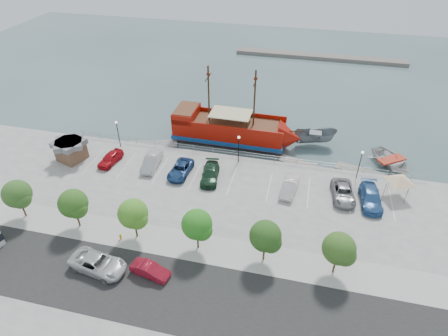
# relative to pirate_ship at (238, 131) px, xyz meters

# --- Properties ---
(ground) EXTENTS (160.00, 160.00, 0.00)m
(ground) POSITION_rel_pirate_ship_xyz_m (1.38, -13.22, -2.11)
(ground) COLOR #3C5256
(street) EXTENTS (100.00, 8.00, 0.04)m
(street) POSITION_rel_pirate_ship_xyz_m (1.38, -29.22, -1.10)
(street) COLOR black
(street) RESTS_ON land_slab
(sidewalk) EXTENTS (100.00, 4.00, 0.05)m
(sidewalk) POSITION_rel_pirate_ship_xyz_m (1.38, -23.22, -1.09)
(sidewalk) COLOR #AAA9A8
(sidewalk) RESTS_ON land_slab
(seawall_railing) EXTENTS (50.00, 0.06, 1.00)m
(seawall_railing) POSITION_rel_pirate_ship_xyz_m (1.38, -5.42, -0.58)
(seawall_railing) COLOR gray
(seawall_railing) RESTS_ON land_slab
(far_shore) EXTENTS (40.00, 3.00, 0.80)m
(far_shore) POSITION_rel_pirate_ship_xyz_m (11.38, 41.78, -1.71)
(far_shore) COLOR #686057
(far_shore) RESTS_ON ground
(pirate_ship) EXTENTS (20.01, 5.82, 12.58)m
(pirate_ship) POSITION_rel_pirate_ship_xyz_m (0.00, 0.00, 0.00)
(pirate_ship) COLOR #961005
(pirate_ship) RESTS_ON ground
(patrol_boat) EXTENTS (6.84, 3.72, 2.50)m
(patrol_boat) POSITION_rel_pirate_ship_xyz_m (11.63, 1.99, -0.85)
(patrol_boat) COLOR slate
(patrol_boat) RESTS_ON ground
(speedboat) EXTENTS (7.68, 8.18, 1.38)m
(speedboat) POSITION_rel_pirate_ship_xyz_m (22.50, -1.16, -1.42)
(speedboat) COLOR silver
(speedboat) RESTS_ON ground
(dock_west) EXTENTS (7.76, 4.12, 0.43)m
(dock_west) POSITION_rel_pirate_ship_xyz_m (-12.68, -4.02, -1.89)
(dock_west) COLOR gray
(dock_west) RESTS_ON ground
(dock_mid) EXTENTS (6.40, 3.72, 0.35)m
(dock_mid) POSITION_rel_pirate_ship_xyz_m (9.91, -4.02, -1.93)
(dock_mid) COLOR gray
(dock_mid) RESTS_ON ground
(dock_east) EXTENTS (7.08, 3.78, 0.39)m
(dock_east) POSITION_rel_pirate_ship_xyz_m (18.29, -4.02, -1.91)
(dock_east) COLOR gray
(dock_east) RESTS_ON ground
(shed) EXTENTS (4.57, 4.57, 2.99)m
(shed) POSITION_rel_pirate_ship_xyz_m (-21.78, -11.31, 0.49)
(shed) COLOR brown
(shed) RESTS_ON land_slab
(canopy_tent) EXTENTS (5.13, 5.13, 3.32)m
(canopy_tent) POSITION_rel_pirate_ship_xyz_m (22.02, -9.12, 1.78)
(canopy_tent) COLOR slate
(canopy_tent) RESTS_ON land_slab
(street_van) EXTENTS (6.23, 3.56, 1.64)m
(street_van) POSITION_rel_pirate_ship_xyz_m (-8.50, -28.26, -0.29)
(street_van) COLOR silver
(street_van) RESTS_ON street
(street_sedan) EXTENTS (4.22, 2.13, 1.33)m
(street_sedan) POSITION_rel_pirate_ship_xyz_m (-3.19, -27.71, -0.44)
(street_sedan) COLOR maroon
(street_sedan) RESTS_ON street
(fire_hydrant) EXTENTS (0.25, 0.25, 0.73)m
(fire_hydrant) POSITION_rel_pirate_ship_xyz_m (-8.18, -24.02, -0.71)
(fire_hydrant) COLOR #ECB410
(fire_hydrant) RESTS_ON sidewalk
(lamp_post_left) EXTENTS (0.36, 0.36, 4.28)m
(lamp_post_left) POSITION_rel_pirate_ship_xyz_m (-16.62, -6.72, 1.83)
(lamp_post_left) COLOR black
(lamp_post_left) RESTS_ON land_slab
(lamp_post_mid) EXTENTS (0.36, 0.36, 4.28)m
(lamp_post_mid) POSITION_rel_pirate_ship_xyz_m (1.38, -6.72, 1.83)
(lamp_post_mid) COLOR black
(lamp_post_mid) RESTS_ON land_slab
(lamp_post_right) EXTENTS (0.36, 0.36, 4.28)m
(lamp_post_right) POSITION_rel_pirate_ship_xyz_m (17.38, -6.72, 1.83)
(lamp_post_right) COLOR black
(lamp_post_right) RESTS_ON land_slab
(tree_a) EXTENTS (3.30, 3.20, 5.00)m
(tree_a) POSITION_rel_pirate_ship_xyz_m (-20.48, -23.29, 2.19)
(tree_a) COLOR #473321
(tree_a) RESTS_ON sidewalk
(tree_b) EXTENTS (3.30, 3.20, 5.00)m
(tree_b) POSITION_rel_pirate_ship_xyz_m (-13.48, -23.29, 2.19)
(tree_b) COLOR #473321
(tree_b) RESTS_ON sidewalk
(tree_c) EXTENTS (3.30, 3.20, 5.00)m
(tree_c) POSITION_rel_pirate_ship_xyz_m (-6.48, -23.29, 2.19)
(tree_c) COLOR #473321
(tree_c) RESTS_ON sidewalk
(tree_d) EXTENTS (3.30, 3.20, 5.00)m
(tree_d) POSITION_rel_pirate_ship_xyz_m (0.52, -23.29, 2.19)
(tree_d) COLOR #473321
(tree_d) RESTS_ON sidewalk
(tree_e) EXTENTS (3.30, 3.20, 5.00)m
(tree_e) POSITION_rel_pirate_ship_xyz_m (7.52, -23.29, 2.19)
(tree_e) COLOR #473321
(tree_e) RESTS_ON sidewalk
(tree_f) EXTENTS (3.30, 3.20, 5.00)m
(tree_f) POSITION_rel_pirate_ship_xyz_m (14.52, -23.29, 2.19)
(tree_f) COLOR #473321
(tree_f) RESTS_ON sidewalk
(parked_car_a) EXTENTS (2.45, 4.68, 1.52)m
(parked_car_a) POSITION_rel_pirate_ship_xyz_m (-16.01, -10.94, -0.35)
(parked_car_a) COLOR #B6101A
(parked_car_a) RESTS_ON land_slab
(parked_car_b) EXTENTS (2.06, 5.18, 1.68)m
(parked_car_b) POSITION_rel_pirate_ship_xyz_m (-10.04, -10.44, -0.27)
(parked_car_b) COLOR #B1B4B6
(parked_car_b) RESTS_ON land_slab
(parked_car_c) EXTENTS (2.64, 5.30, 1.44)m
(parked_car_c) POSITION_rel_pirate_ship_xyz_m (-5.63, -11.19, -0.39)
(parked_car_c) COLOR navy
(parked_car_c) RESTS_ON land_slab
(parked_car_d) EXTENTS (2.90, 5.60, 1.55)m
(parked_car_d) POSITION_rel_pirate_ship_xyz_m (-1.49, -11.26, -0.33)
(parked_car_d) COLOR #193824
(parked_car_d) RESTS_ON land_slab
(parked_car_f) EXTENTS (2.32, 5.05, 1.60)m
(parked_car_f) POSITION_rel_pirate_ship_xyz_m (8.94, -11.49, -0.30)
(parked_car_f) COLOR white
(parked_car_f) RESTS_ON land_slab
(parked_car_g) EXTENTS (3.13, 5.73, 1.52)m
(parked_car_g) POSITION_rel_pirate_ship_xyz_m (15.50, -11.22, -0.35)
(parked_car_g) COLOR gray
(parked_car_g) RESTS_ON land_slab
(parked_car_h) EXTENTS (2.73, 5.91, 1.67)m
(parked_car_h) POSITION_rel_pirate_ship_xyz_m (18.72, -11.53, -0.27)
(parked_car_h) COLOR #305D99
(parked_car_h) RESTS_ON land_slab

